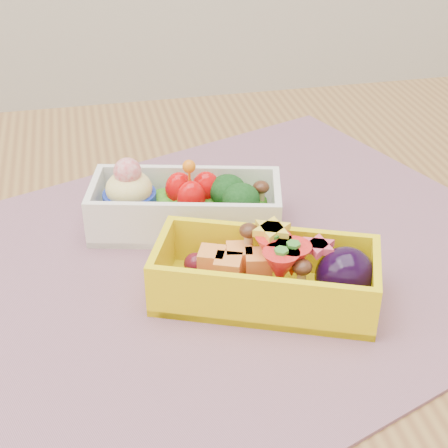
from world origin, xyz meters
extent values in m
cube|color=brown|center=(0.00, 0.00, 0.73)|extent=(1.20, 0.80, 0.04)
cube|color=#875D6C|center=(0.03, 0.00, 0.75)|extent=(0.67, 0.59, 0.00)
cube|color=white|center=(0.01, 0.07, 0.78)|extent=(0.19, 0.12, 0.05)
ellipsoid|color=#59A321|center=(0.01, 0.07, 0.77)|extent=(0.17, 0.10, 0.02)
cylinder|color=#152BA0|center=(-0.04, 0.08, 0.78)|extent=(0.05, 0.05, 0.03)
sphere|color=red|center=(-0.04, 0.08, 0.81)|extent=(0.03, 0.03, 0.03)
ellipsoid|color=red|center=(0.01, 0.08, 0.79)|extent=(0.03, 0.02, 0.03)
ellipsoid|color=red|center=(0.01, 0.06, 0.79)|extent=(0.03, 0.02, 0.03)
ellipsoid|color=red|center=(0.03, 0.07, 0.79)|extent=(0.03, 0.02, 0.03)
sphere|color=orange|center=(0.01, 0.07, 0.82)|extent=(0.01, 0.01, 0.01)
ellipsoid|color=black|center=(0.05, 0.06, 0.79)|extent=(0.03, 0.03, 0.03)
ellipsoid|color=black|center=(0.06, 0.04, 0.79)|extent=(0.03, 0.03, 0.03)
ellipsoid|color=#3F2111|center=(0.08, 0.06, 0.79)|extent=(0.02, 0.02, 0.01)
cube|color=yellow|center=(0.05, -0.05, 0.78)|extent=(0.19, 0.14, 0.05)
ellipsoid|color=#550F1F|center=(0.02, -0.04, 0.77)|extent=(0.10, 0.08, 0.02)
cube|color=orange|center=(0.03, -0.04, 0.78)|extent=(0.06, 0.05, 0.02)
cone|color=red|center=(0.06, -0.05, 0.79)|extent=(0.04, 0.04, 0.03)
cone|color=red|center=(0.07, -0.06, 0.79)|extent=(0.04, 0.04, 0.03)
cone|color=red|center=(0.06, -0.07, 0.79)|extent=(0.04, 0.04, 0.03)
cylinder|color=yellow|center=(0.06, -0.04, 0.81)|extent=(0.03, 0.03, 0.01)
cylinder|color=#E53F5B|center=(0.09, -0.06, 0.80)|extent=(0.03, 0.03, 0.01)
ellipsoid|color=#3F2111|center=(0.05, -0.03, 0.79)|extent=(0.02, 0.02, 0.01)
ellipsoid|color=#3F2111|center=(0.08, -0.08, 0.79)|extent=(0.02, 0.02, 0.01)
ellipsoid|color=black|center=(0.11, -0.08, 0.78)|extent=(0.05, 0.05, 0.05)
camera|label=1|loc=(-0.07, -0.47, 1.10)|focal=54.74mm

